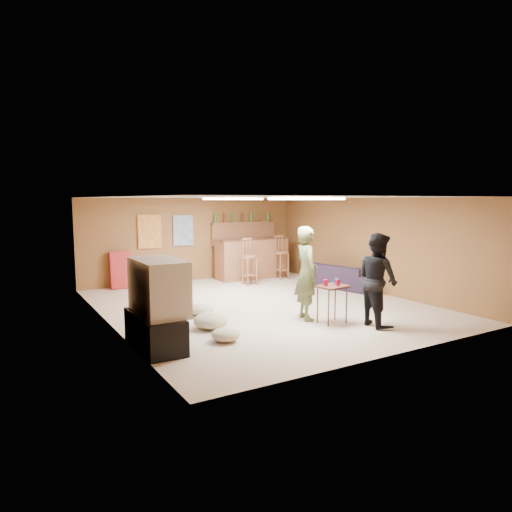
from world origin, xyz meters
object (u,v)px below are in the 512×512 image
tv_body (158,287)px  person_olive (306,273)px  person_black (377,280)px  sofa (341,276)px  bar_counter (252,258)px  tray_table (332,304)px

tv_body → person_olive: bearing=3.4°
person_olive → person_black: size_ratio=1.05×
tv_body → sofa: size_ratio=0.56×
tv_body → bar_counter: (4.15, 4.45, -0.35)m
tray_table → person_olive: bearing=117.4°
tv_body → tray_table: bearing=-5.2°
bar_counter → tray_table: bearing=-103.4°
person_olive → tv_body: bearing=109.3°
person_black → sofa: bearing=-22.2°
bar_counter → sofa: bar_counter is taller
tv_body → bar_counter: bearing=47.0°
tray_table → sofa: bearing=46.4°
tv_body → tray_table: (3.02, -0.28, -0.56)m
tv_body → tray_table: 3.09m
person_black → tray_table: bearing=57.4°
person_olive → sofa: size_ratio=0.86×
sofa → tray_table: (-2.33, -2.44, 0.05)m
person_olive → tray_table: person_olive is taller
tv_body → person_olive: (2.79, 0.17, -0.06)m
bar_counter → person_black: person_black is taller
person_black → sofa: 3.47m
person_olive → person_black: (0.80, -0.94, -0.04)m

